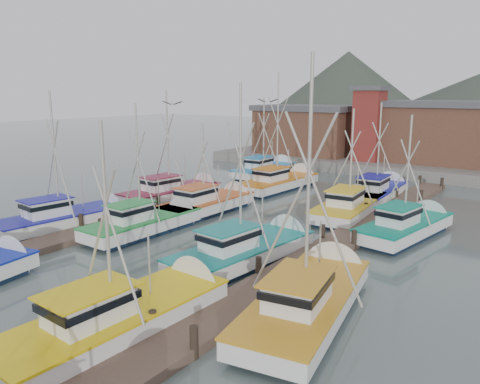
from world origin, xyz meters
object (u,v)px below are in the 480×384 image
Objects in this scene: lookout_tower at (369,123)px; boat_4 at (149,222)px; boat_1 at (129,314)px; boat_12 at (282,182)px; boat_8 at (210,203)px.

lookout_tower is 0.93× the size of boat_4.
lookout_tower is 0.85× the size of boat_1.
boat_4 is 0.77× the size of boat_12.
boat_8 is 10.82m from boat_12.
lookout_tower is at bearing 101.25° from boat_1.
boat_1 is 18.44m from boat_8.
boat_4 is 6.52m from boat_8.
boat_8 is (-2.45, -25.98, -4.87)m from lookout_tower.
boat_12 is at bearing 91.41° from boat_8.
boat_1 is at bearing -68.01° from boat_12.
boat_4 is at bearing 135.63° from boat_1.
lookout_tower is at bearing 83.35° from boat_12.
lookout_tower is 26.55m from boat_8.
boat_1 is at bearing -59.39° from boat_8.
boat_8 is 0.79× the size of boat_12.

